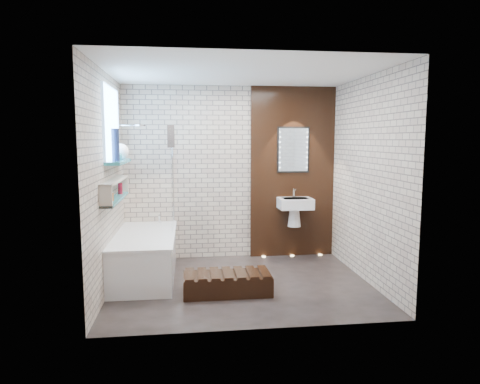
{
  "coord_description": "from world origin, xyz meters",
  "views": [
    {
      "loc": [
        -0.65,
        -5.18,
        1.81
      ],
      "look_at": [
        0.0,
        0.15,
        1.15
      ],
      "focal_mm": 32.15,
      "sensor_mm": 36.0,
      "label": 1
    }
  ],
  "objects": [
    {
      "name": "sill_vases",
      "position": [
        -1.5,
        0.37,
        1.67
      ],
      "size": [
        0.21,
        0.54,
        0.39
      ],
      "color": "teal",
      "rests_on": "clerestory_window"
    },
    {
      "name": "walnut_panel",
      "position": [
        0.95,
        1.27,
        1.3
      ],
      "size": [
        1.3,
        0.06,
        2.6
      ],
      "primitive_type": "cube",
      "color": "black",
      "rests_on": "ground"
    },
    {
      "name": "clerestory_window",
      "position": [
        -1.57,
        0.35,
        1.9
      ],
      "size": [
        0.18,
        1.0,
        0.94
      ],
      "color": "#7FADE0",
      "rests_on": "room_shell"
    },
    {
      "name": "washbasin",
      "position": [
        0.95,
        1.07,
        0.79
      ],
      "size": [
        0.5,
        0.36,
        0.58
      ],
      "color": "white",
      "rests_on": "walnut_panel"
    },
    {
      "name": "niche_bottles",
      "position": [
        -1.53,
        0.02,
        1.17
      ],
      "size": [
        0.06,
        0.95,
        0.15
      ],
      "color": "maroon",
      "rests_on": "display_niche"
    },
    {
      "name": "walnut_step",
      "position": [
        -0.21,
        -0.3,
        0.11
      ],
      "size": [
        1.03,
        0.46,
        0.23
      ],
      "primitive_type": "cube",
      "rotation": [
        0.0,
        0.0,
        -0.0
      ],
      "color": "black",
      "rests_on": "ground"
    },
    {
      "name": "room_shell",
      "position": [
        0.0,
        0.0,
        1.3
      ],
      "size": [
        3.24,
        3.2,
        2.6
      ],
      "color": "#B09A8B",
      "rests_on": "ground"
    },
    {
      "name": "led_mirror",
      "position": [
        0.95,
        1.23,
        1.65
      ],
      "size": [
        0.5,
        0.02,
        0.7
      ],
      "color": "black",
      "rests_on": "walnut_panel"
    },
    {
      "name": "towel",
      "position": [
        -0.87,
        0.74,
        1.85
      ],
      "size": [
        0.09,
        0.23,
        0.3
      ],
      "primitive_type": "cube",
      "color": "#282320",
      "rests_on": "bath_screen"
    },
    {
      "name": "display_niche",
      "position": [
        -1.53,
        0.15,
        1.2
      ],
      "size": [
        0.14,
        1.3,
        0.26
      ],
      "color": "teal",
      "rests_on": "room_shell"
    },
    {
      "name": "bathtub",
      "position": [
        -1.22,
        0.45,
        0.29
      ],
      "size": [
        0.79,
        1.74,
        0.7
      ],
      "color": "white",
      "rests_on": "ground"
    },
    {
      "name": "floor_uplights",
      "position": [
        0.95,
        1.2,
        0.01
      ],
      "size": [
        0.96,
        0.06,
        0.01
      ],
      "color": "#FFD899",
      "rests_on": "ground"
    },
    {
      "name": "shower_head",
      "position": [
        -1.3,
        0.95,
        2.0
      ],
      "size": [
        0.18,
        0.18,
        0.02
      ],
      "primitive_type": "cylinder",
      "color": "silver",
      "rests_on": "room_shell"
    },
    {
      "name": "bath_screen",
      "position": [
        -0.87,
        0.89,
        1.28
      ],
      "size": [
        0.01,
        0.78,
        1.4
      ],
      "primitive_type": "cube",
      "color": "white",
      "rests_on": "bathtub"
    },
    {
      "name": "ground",
      "position": [
        0.0,
        0.0,
        0.0
      ],
      "size": [
        3.2,
        3.2,
        0.0
      ],
      "primitive_type": "plane",
      "color": "black",
      "rests_on": "ground"
    }
  ]
}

